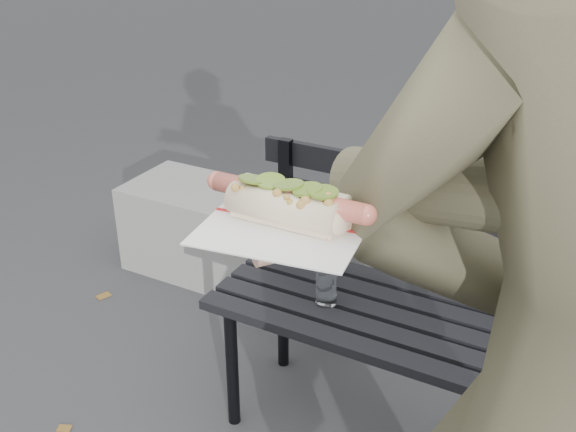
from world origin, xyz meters
name	(u,v)px	position (x,y,z in m)	size (l,w,h in m)	color
park_bench	(468,308)	(-0.02, 0.99, 0.52)	(1.50, 0.44, 0.88)	black
concrete_block	(253,242)	(-1.07, 1.54, 0.20)	(1.20, 0.40, 0.40)	slate
held_hotdog	(461,203)	(0.14, 0.03, 1.29)	(0.62, 0.31, 0.20)	#4D4B33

